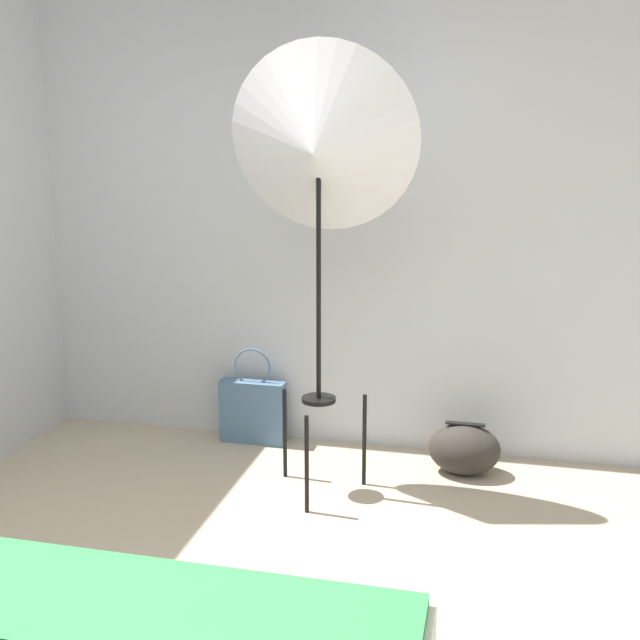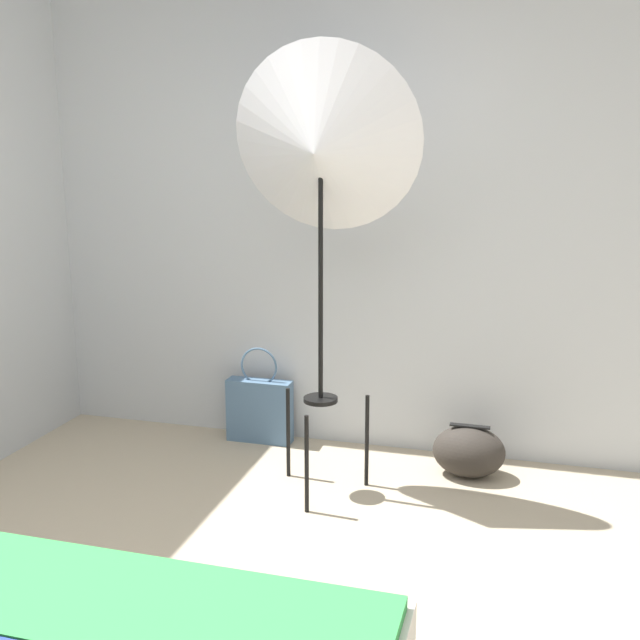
{
  "view_description": "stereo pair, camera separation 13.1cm",
  "coord_description": "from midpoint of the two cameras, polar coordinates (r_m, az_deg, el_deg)",
  "views": [
    {
      "loc": [
        0.88,
        -1.54,
        1.59
      ],
      "look_at": [
        0.16,
        1.5,
        0.89
      ],
      "focal_mm": 42.0,
      "sensor_mm": 36.0,
      "label": 1
    },
    {
      "loc": [
        1.01,
        -1.51,
        1.59
      ],
      "look_at": [
        0.16,
        1.5,
        0.89
      ],
      "focal_mm": 42.0,
      "sensor_mm": 36.0,
      "label": 2
    }
  ],
  "objects": [
    {
      "name": "wall_back",
      "position": [
        4.02,
        2.09,
        8.45
      ],
      "size": [
        8.0,
        0.05,
        2.6
      ],
      "color": "#B7BCC1",
      "rests_on": "ground_plane"
    },
    {
      "name": "photo_umbrella",
      "position": [
        3.34,
        1.21,
        12.95
      ],
      "size": [
        0.87,
        0.48,
        2.07
      ],
      "color": "black",
      "rests_on": "ground_plane"
    },
    {
      "name": "tote_bag",
      "position": [
        4.23,
        -3.73,
        -6.8
      ],
      "size": [
        0.37,
        0.1,
        0.54
      ],
      "color": "slate",
      "rests_on": "ground_plane"
    },
    {
      "name": "duffel_bag",
      "position": [
        3.88,
        12.24,
        -9.76
      ],
      "size": [
        0.36,
        0.26,
        0.27
      ],
      "color": "#332D28",
      "rests_on": "ground_plane"
    }
  ]
}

